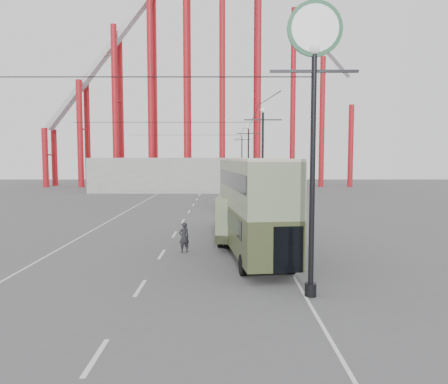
{
  "coord_description": "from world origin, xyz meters",
  "views": [
    {
      "loc": [
        2.36,
        -19.01,
        5.24
      ],
      "look_at": [
        2.34,
        8.35,
        3.0
      ],
      "focal_mm": 35.0,
      "sensor_mm": 36.0,
      "label": 1
    }
  ],
  "objects_px": {
    "lamp_post_near": "(314,84)",
    "single_decker_cream": "(238,191)",
    "single_decker_green": "(242,211)",
    "double_decker_bus": "(254,203)",
    "pedestrian": "(184,237)"
  },
  "relations": [
    {
      "from": "lamp_post_near",
      "to": "single_decker_green",
      "type": "bearing_deg",
      "value": 99.72
    },
    {
      "from": "single_decker_green",
      "to": "single_decker_cream",
      "type": "bearing_deg",
      "value": 93.64
    },
    {
      "from": "lamp_post_near",
      "to": "pedestrian",
      "type": "relative_size",
      "value": 6.5
    },
    {
      "from": "double_decker_bus",
      "to": "single_decker_cream",
      "type": "relative_size",
      "value": 1.07
    },
    {
      "from": "lamp_post_near",
      "to": "single_decker_green",
      "type": "relative_size",
      "value": 1.01
    },
    {
      "from": "lamp_post_near",
      "to": "pedestrian",
      "type": "distance_m",
      "value": 11.64
    },
    {
      "from": "lamp_post_near",
      "to": "single_decker_cream",
      "type": "bearing_deg",
      "value": 93.26
    },
    {
      "from": "double_decker_bus",
      "to": "single_decker_green",
      "type": "xyz_separation_m",
      "value": [
        -0.38,
        6.25,
        -1.19
      ]
    },
    {
      "from": "double_decker_bus",
      "to": "single_decker_green",
      "type": "height_order",
      "value": "double_decker_bus"
    },
    {
      "from": "single_decker_cream",
      "to": "pedestrian",
      "type": "xyz_separation_m",
      "value": [
        -3.7,
        -23.18,
        -0.73
      ]
    },
    {
      "from": "double_decker_bus",
      "to": "pedestrian",
      "type": "distance_m",
      "value": 4.51
    },
    {
      "from": "single_decker_cream",
      "to": "double_decker_bus",
      "type": "bearing_deg",
      "value": -84.43
    },
    {
      "from": "double_decker_bus",
      "to": "pedestrian",
      "type": "relative_size",
      "value": 5.89
    },
    {
      "from": "single_decker_green",
      "to": "double_decker_bus",
      "type": "bearing_deg",
      "value": -81.81
    },
    {
      "from": "lamp_post_near",
      "to": "pedestrian",
      "type": "bearing_deg",
      "value": 125.93
    }
  ]
}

